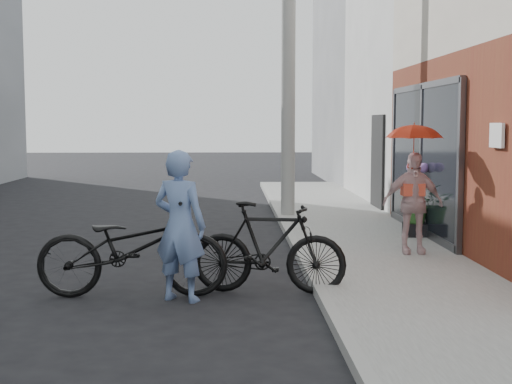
{
  "coord_description": "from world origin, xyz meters",
  "views": [
    {
      "loc": [
        -0.07,
        -8.33,
        1.97
      ],
      "look_at": [
        0.26,
        0.62,
        1.1
      ],
      "focal_mm": 50.0,
      "sensor_mm": 36.0,
      "label": 1
    }
  ],
  "objects": [
    {
      "name": "officer",
      "position": [
        -0.63,
        -0.53,
        0.84
      ],
      "size": [
        0.72,
        0.62,
        1.68
      ],
      "primitive_type": "imported",
      "rotation": [
        0.0,
        0.0,
        2.72
      ],
      "color": "#6986BC",
      "rests_on": "ground"
    },
    {
      "name": "parasol",
      "position": [
        2.52,
        1.62,
        1.89
      ],
      "size": [
        0.76,
        0.76,
        0.67
      ],
      "primitive_type": "imported",
      "color": "red",
      "rests_on": "kimono_woman"
    },
    {
      "name": "planter",
      "position": [
        3.0,
        3.17,
        0.22
      ],
      "size": [
        0.4,
        0.4,
        0.21
      ],
      "primitive_type": "cube",
      "rotation": [
        0.0,
        0.0,
        0.01
      ],
      "color": "black",
      "rests_on": "sidewalk"
    },
    {
      "name": "kimono_woman",
      "position": [
        2.52,
        1.62,
        0.84
      ],
      "size": [
        0.85,
        0.37,
        1.44
      ],
      "primitive_type": "imported",
      "rotation": [
        0.0,
        0.0,
        -0.02
      ],
      "color": "beige",
      "rests_on": "sidewalk"
    },
    {
      "name": "bike_left",
      "position": [
        -1.18,
        -0.34,
        0.56
      ],
      "size": [
        2.15,
        0.75,
        1.13
      ],
      "primitive_type": "imported",
      "rotation": [
        0.0,
        0.0,
        1.57
      ],
      "color": "black",
      "rests_on": "ground"
    },
    {
      "name": "potted_plant",
      "position": [
        3.0,
        3.17,
        0.65
      ],
      "size": [
        0.59,
        0.51,
        0.65
      ],
      "primitive_type": "imported",
      "color": "#366E2C",
      "rests_on": "planter"
    },
    {
      "name": "ground",
      "position": [
        0.0,
        0.0,
        0.0
      ],
      "size": [
        80.0,
        80.0,
        0.0
      ],
      "primitive_type": "plane",
      "color": "black",
      "rests_on": "ground"
    },
    {
      "name": "sidewalk",
      "position": [
        2.1,
        2.0,
        0.06
      ],
      "size": [
        2.2,
        24.0,
        0.12
      ],
      "primitive_type": "cube",
      "color": "gray",
      "rests_on": "ground"
    },
    {
      "name": "bike_right",
      "position": [
        0.38,
        -0.22,
        0.54
      ],
      "size": [
        1.84,
        0.78,
        1.07
      ],
      "primitive_type": "imported",
      "rotation": [
        0.0,
        0.0,
        1.41
      ],
      "color": "black",
      "rests_on": "ground"
    },
    {
      "name": "utility_pole",
      "position": [
        1.1,
        6.0,
        3.5
      ],
      "size": [
        0.28,
        0.28,
        7.0
      ],
      "primitive_type": "cylinder",
      "color": "#9E9E99",
      "rests_on": "ground"
    },
    {
      "name": "curb",
      "position": [
        0.94,
        2.0,
        0.06
      ],
      "size": [
        0.12,
        24.0,
        0.12
      ],
      "primitive_type": "cube",
      "color": "#9E9E99",
      "rests_on": "ground"
    },
    {
      "name": "east_building_far",
      "position": [
        7.2,
        16.0,
        3.5
      ],
      "size": [
        8.0,
        8.0,
        7.0
      ],
      "primitive_type": "cube",
      "color": "slate",
      "rests_on": "ground"
    }
  ]
}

